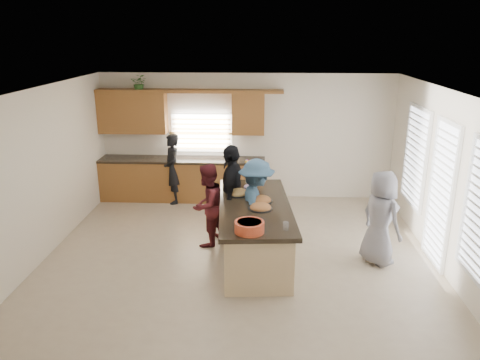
# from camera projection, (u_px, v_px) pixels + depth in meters

# --- Properties ---
(floor) EXTENTS (6.50, 6.50, 0.00)m
(floor) POSITION_uv_depth(u_px,v_px,m) (239.00, 253.00, 8.04)
(floor) COLOR #BCAA8B
(floor) RESTS_ON ground
(room_shell) EXTENTS (6.52, 6.02, 2.81)m
(room_shell) POSITION_uv_depth(u_px,v_px,m) (239.00, 146.00, 7.47)
(room_shell) COLOR silver
(room_shell) RESTS_ON ground
(back_cabinetry) EXTENTS (4.08, 0.66, 2.46)m
(back_cabinetry) POSITION_uv_depth(u_px,v_px,m) (180.00, 160.00, 10.44)
(back_cabinetry) COLOR brown
(back_cabinetry) RESTS_ON ground
(right_wall_glazing) EXTENTS (0.06, 4.00, 2.25)m
(right_wall_glazing) POSITION_uv_depth(u_px,v_px,m) (443.00, 185.00, 7.35)
(right_wall_glazing) COLOR white
(right_wall_glazing) RESTS_ON ground
(island) EXTENTS (1.37, 2.78, 0.95)m
(island) POSITION_uv_depth(u_px,v_px,m) (254.00, 232.00, 7.78)
(island) COLOR #D2B483
(island) RESTS_ON ground
(platter_front) EXTENTS (0.37, 0.37, 0.15)m
(platter_front) POSITION_uv_depth(u_px,v_px,m) (261.00, 208.00, 7.41)
(platter_front) COLOR black
(platter_front) RESTS_ON island
(platter_mid) EXTENTS (0.36, 0.36, 0.15)m
(platter_mid) POSITION_uv_depth(u_px,v_px,m) (261.00, 200.00, 7.74)
(platter_mid) COLOR black
(platter_mid) RESTS_ON island
(platter_back) EXTENTS (0.38, 0.38, 0.15)m
(platter_back) POSITION_uv_depth(u_px,v_px,m) (238.00, 193.00, 8.08)
(platter_back) COLOR black
(platter_back) RESTS_ON island
(salad_bowl) EXTENTS (0.42, 0.42, 0.16)m
(salad_bowl) POSITION_uv_depth(u_px,v_px,m) (249.00, 226.00, 6.55)
(salad_bowl) COLOR #CF4625
(salad_bowl) RESTS_ON island
(clear_cup) EXTENTS (0.08, 0.08, 0.11)m
(clear_cup) POSITION_uv_depth(u_px,v_px,m) (286.00, 226.00, 6.65)
(clear_cup) COLOR white
(clear_cup) RESTS_ON island
(plate_stack) EXTENTS (0.22, 0.22, 0.06)m
(plate_stack) POSITION_uv_depth(u_px,v_px,m) (250.00, 188.00, 8.37)
(plate_stack) COLOR #A383BF
(plate_stack) RESTS_ON island
(flower_vase) EXTENTS (0.14, 0.14, 0.45)m
(flower_vase) POSITION_uv_depth(u_px,v_px,m) (249.00, 170.00, 8.62)
(flower_vase) COLOR silver
(flower_vase) RESTS_ON island
(potted_plant) EXTENTS (0.35, 0.31, 0.38)m
(potted_plant) POSITION_uv_depth(u_px,v_px,m) (139.00, 83.00, 10.06)
(potted_plant) COLOR #39702C
(potted_plant) RESTS_ON back_cabinetry
(woman_left_back) EXTENTS (0.57, 0.67, 1.55)m
(woman_left_back) POSITION_uv_depth(u_px,v_px,m) (172.00, 169.00, 10.24)
(woman_left_back) COLOR black
(woman_left_back) RESTS_ON ground
(woman_left_mid) EXTENTS (0.84, 0.90, 1.48)m
(woman_left_mid) POSITION_uv_depth(u_px,v_px,m) (207.00, 205.00, 8.19)
(woman_left_mid) COLOR #581A1F
(woman_left_mid) RESTS_ON ground
(woman_left_front) EXTENTS (0.49, 1.07, 1.78)m
(woman_left_front) POSITION_uv_depth(u_px,v_px,m) (232.00, 193.00, 8.33)
(woman_left_front) COLOR black
(woman_left_front) RESTS_ON ground
(woman_right_back) EXTENTS (0.71, 1.11, 1.63)m
(woman_right_back) POSITION_uv_depth(u_px,v_px,m) (256.00, 206.00, 7.94)
(woman_right_back) COLOR #335370
(woman_right_back) RESTS_ON ground
(woman_right_front) EXTENTS (0.83, 0.91, 1.57)m
(woman_right_front) POSITION_uv_depth(u_px,v_px,m) (381.00, 218.00, 7.51)
(woman_right_front) COLOR slate
(woman_right_front) RESTS_ON ground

